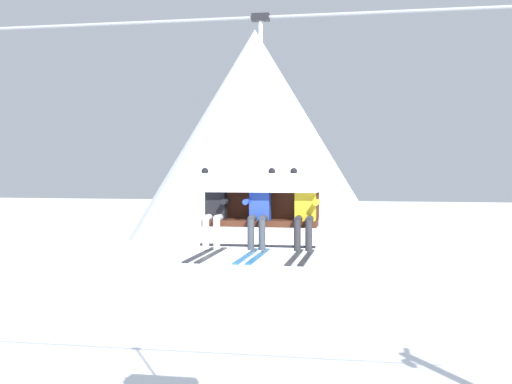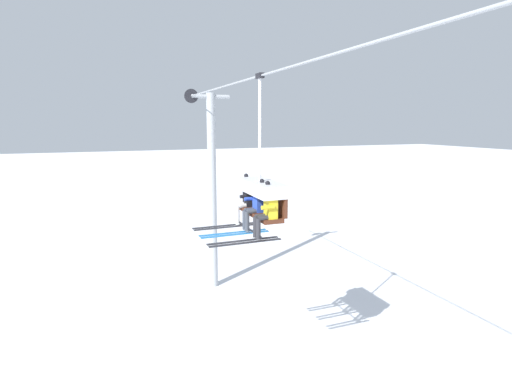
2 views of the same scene
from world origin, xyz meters
name	(u,v)px [view 1 (image 1 of 2)]	position (x,y,z in m)	size (l,w,h in m)	color
mountain_peak_west	(255,133)	(-8.09, 42.54, 8.70)	(21.11, 21.11, 17.41)	white
lift_cable	(295,16)	(0.59, -0.80, 8.21)	(17.99, 0.05, 0.05)	#9EA3A8
chairlift_chair	(261,189)	(0.05, -0.73, 5.49)	(1.87, 0.74, 3.68)	#512819
skier_black	(214,208)	(-0.68, -0.94, 5.18)	(0.48, 1.70, 1.34)	black
skier_blue	(259,209)	(0.05, -0.94, 5.18)	(0.48, 1.70, 1.34)	#2847B7
skier_yellow	(304,209)	(0.77, -0.94, 5.18)	(0.48, 1.70, 1.34)	yellow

